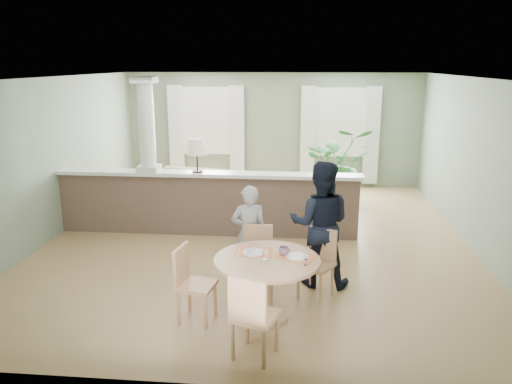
# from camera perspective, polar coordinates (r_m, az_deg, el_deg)

# --- Properties ---
(ground) EXTENTS (8.00, 8.00, 0.00)m
(ground) POSITION_cam_1_polar(r_m,az_deg,el_deg) (8.57, 0.17, -5.41)
(ground) COLOR tan
(ground) RESTS_ON ground
(room_shell) EXTENTS (7.02, 8.02, 2.71)m
(room_shell) POSITION_cam_1_polar(r_m,az_deg,el_deg) (8.75, 0.36, 7.25)
(room_shell) COLOR gray
(room_shell) RESTS_ON ground
(pony_wall) EXTENTS (5.32, 0.38, 2.70)m
(pony_wall) POSITION_cam_1_polar(r_m,az_deg,el_deg) (8.68, -6.20, -0.33)
(pony_wall) COLOR brown
(pony_wall) RESTS_ON ground
(sofa) EXTENTS (2.96, 1.62, 0.82)m
(sofa) POSITION_cam_1_polar(r_m,az_deg,el_deg) (9.98, -5.94, -0.12)
(sofa) COLOR #976C52
(sofa) RESTS_ON ground
(houseplant) EXTENTS (1.63, 1.47, 1.61)m
(houseplant) POSITION_cam_1_polar(r_m,az_deg,el_deg) (10.92, 9.34, 3.19)
(houseplant) COLOR #296528
(houseplant) RESTS_ON ground
(dining_table) EXTENTS (1.23, 1.23, 0.84)m
(dining_table) POSITION_cam_1_polar(r_m,az_deg,el_deg) (5.85, 1.33, -8.99)
(dining_table) COLOR tan
(dining_table) RESTS_ON ground
(chair_far_boy) EXTENTS (0.41, 0.41, 0.86)m
(chair_far_boy) POSITION_cam_1_polar(r_m,az_deg,el_deg) (6.60, 0.27, -7.26)
(chair_far_boy) COLOR tan
(chair_far_boy) RESTS_ON ground
(chair_far_man) EXTENTS (0.54, 0.54, 0.88)m
(chair_far_man) POSITION_cam_1_polar(r_m,az_deg,el_deg) (6.51, 7.18, -7.63)
(chair_far_man) COLOR tan
(chair_far_man) RESTS_ON ground
(chair_near) EXTENTS (0.54, 0.54, 0.93)m
(chair_near) POSITION_cam_1_polar(r_m,az_deg,el_deg) (5.10, -0.44, -13.74)
(chair_near) COLOR tan
(chair_near) RESTS_ON ground
(chair_side) EXTENTS (0.47, 0.47, 0.90)m
(chair_side) POSITION_cam_1_polar(r_m,az_deg,el_deg) (5.91, -7.47, -9.95)
(chair_side) COLOR tan
(chair_side) RESTS_ON ground
(child_person) EXTENTS (0.54, 0.41, 1.35)m
(child_person) POSITION_cam_1_polar(r_m,az_deg,el_deg) (6.81, -0.79, -4.77)
(child_person) COLOR gray
(child_person) RESTS_ON ground
(man_person) EXTENTS (0.88, 0.71, 1.71)m
(man_person) POSITION_cam_1_polar(r_m,az_deg,el_deg) (6.68, 7.34, -3.66)
(man_person) COLOR black
(man_person) RESTS_ON ground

